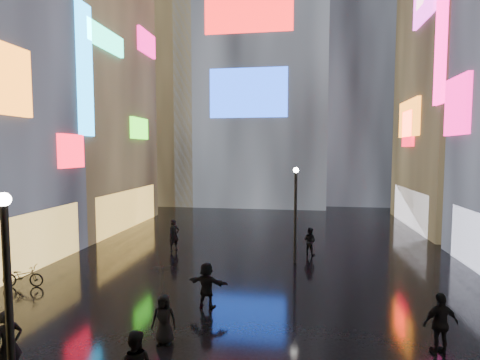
% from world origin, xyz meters
% --- Properties ---
extents(ground, '(140.00, 140.00, 0.00)m').
position_xyz_m(ground, '(0.00, 20.00, 0.00)').
color(ground, black).
rests_on(ground, ground).
extents(building_left_far, '(10.28, 12.00, 22.00)m').
position_xyz_m(building_left_far, '(-15.98, 26.00, 10.98)').
color(building_left_far, black).
rests_on(building_left_far, ground).
extents(tower_main, '(16.00, 14.20, 42.00)m').
position_xyz_m(tower_main, '(-3.00, 43.97, 21.01)').
color(tower_main, black).
rests_on(tower_main, ground).
extents(tower_flank_right, '(12.00, 12.00, 34.00)m').
position_xyz_m(tower_flank_right, '(9.00, 46.00, 17.00)').
color(tower_flank_right, black).
rests_on(tower_flank_right, ground).
extents(tower_flank_left, '(10.00, 10.00, 26.00)m').
position_xyz_m(tower_flank_left, '(-14.00, 42.00, 13.00)').
color(tower_flank_left, black).
rests_on(tower_flank_left, ground).
extents(lamp_near, '(0.30, 0.30, 5.20)m').
position_xyz_m(lamp_near, '(-4.00, 5.37, 2.94)').
color(lamp_near, black).
rests_on(lamp_near, ground).
extents(lamp_far, '(0.30, 0.30, 5.20)m').
position_xyz_m(lamp_far, '(2.01, 18.55, 2.94)').
color(lamp_far, black).
rests_on(lamp_far, ground).
extents(pedestrian_3, '(1.16, 0.71, 1.85)m').
position_xyz_m(pedestrian_3, '(6.38, 10.03, 0.92)').
color(pedestrian_3, black).
rests_on(pedestrian_3, ground).
extents(pedestrian_4, '(0.82, 0.58, 1.58)m').
position_xyz_m(pedestrian_4, '(-2.01, 9.33, 0.79)').
color(pedestrian_4, black).
rests_on(pedestrian_4, ground).
extents(pedestrian_5, '(1.71, 0.83, 1.77)m').
position_xyz_m(pedestrian_5, '(-1.34, 12.21, 0.88)').
color(pedestrian_5, black).
rests_on(pedestrian_5, ground).
extents(pedestrian_6, '(0.79, 0.82, 1.89)m').
position_xyz_m(pedestrian_6, '(-5.32, 20.02, 0.94)').
color(pedestrian_6, black).
rests_on(pedestrian_6, ground).
extents(pedestrian_7, '(0.97, 0.92, 1.58)m').
position_xyz_m(pedestrian_7, '(2.84, 20.43, 0.79)').
color(pedestrian_7, black).
rests_on(pedestrian_7, ground).
extents(umbrella_2, '(1.22, 1.24, 0.93)m').
position_xyz_m(umbrella_2, '(-2.01, 9.33, 2.05)').
color(umbrella_2, black).
rests_on(umbrella_2, pedestrian_4).
extents(bicycle, '(1.90, 0.92, 0.96)m').
position_xyz_m(bicycle, '(-10.00, 13.08, 0.48)').
color(bicycle, black).
rests_on(bicycle, ground).
extents(pedestrian_8, '(0.73, 0.81, 1.86)m').
position_xyz_m(pedestrian_8, '(-5.42, 6.91, 0.93)').
color(pedestrian_8, black).
rests_on(pedestrian_8, ground).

